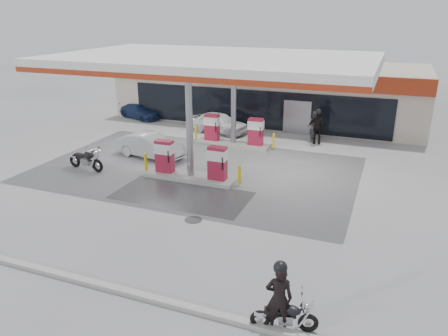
% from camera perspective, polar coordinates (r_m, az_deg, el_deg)
% --- Properties ---
extents(ground, '(90.00, 90.00, 0.00)m').
position_cam_1_polar(ground, '(19.69, -6.84, -3.35)').
color(ground, gray).
rests_on(ground, ground).
extents(wet_patch, '(6.00, 3.00, 0.00)m').
position_cam_1_polar(wet_patch, '(19.47, -5.53, -3.57)').
color(wet_patch, '#4C4C4F').
rests_on(wet_patch, ground).
extents(drain_cover, '(0.70, 0.70, 0.01)m').
position_cam_1_polar(drain_cover, '(17.24, -4.03, -6.78)').
color(drain_cover, '#38383A').
rests_on(drain_cover, ground).
extents(kerb, '(28.00, 0.25, 0.15)m').
position_cam_1_polar(kerb, '(14.60, -20.08, -13.11)').
color(kerb, gray).
rests_on(kerb, ground).
extents(store_building, '(22.00, 8.22, 4.00)m').
position_cam_1_polar(store_building, '(33.46, 6.02, 10.01)').
color(store_building, '#BEB09F').
rests_on(store_building, ground).
extents(canopy, '(16.00, 10.02, 5.51)m').
position_cam_1_polar(canopy, '(22.74, -1.36, 13.73)').
color(canopy, silver).
rests_on(canopy, ground).
extents(pump_island_near, '(5.14, 1.30, 1.78)m').
position_cam_1_polar(pump_island_near, '(21.08, -4.39, 0.42)').
color(pump_island_near, '#9E9E99').
rests_on(pump_island_near, ground).
extents(pump_island_far, '(5.14, 1.30, 1.78)m').
position_cam_1_polar(pump_island_far, '(26.36, 1.24, 4.50)').
color(pump_island_far, '#9E9E99').
rests_on(pump_island_far, ground).
extents(main_motorcycle, '(1.73, 0.72, 0.90)m').
position_cam_1_polar(main_motorcycle, '(11.83, 8.03, -18.68)').
color(main_motorcycle, black).
rests_on(main_motorcycle, ground).
extents(biker_main, '(0.78, 0.61, 1.89)m').
position_cam_1_polar(biker_main, '(11.49, 7.18, -16.54)').
color(biker_main, black).
rests_on(biker_main, ground).
extents(parked_motorcycle, '(2.26, 0.87, 1.16)m').
position_cam_1_polar(parked_motorcycle, '(23.36, -17.54, 0.98)').
color(parked_motorcycle, black).
rests_on(parked_motorcycle, ground).
extents(sedan_white, '(4.21, 2.34, 1.35)m').
position_cam_1_polar(sedan_white, '(29.16, -0.67, 5.96)').
color(sedan_white, white).
rests_on(sedan_white, ground).
extents(attendant, '(0.79, 0.97, 1.88)m').
position_cam_1_polar(attendant, '(27.85, 11.85, 5.42)').
color(attendant, '#525257').
rests_on(attendant, ground).
extents(hatchback_silver, '(4.15, 2.01, 1.31)m').
position_cam_1_polar(hatchback_silver, '(24.53, -9.57, 2.90)').
color(hatchback_silver, '#B4B7BC').
rests_on(hatchback_silver, ground).
extents(parked_car_left, '(3.99, 2.69, 1.07)m').
position_cam_1_polar(parked_car_left, '(33.79, -10.94, 7.31)').
color(parked_car_left, navy).
rests_on(parked_car_left, ground).
extents(biker_walking, '(1.25, 0.67, 2.02)m').
position_cam_1_polar(biker_walking, '(27.23, 12.10, 5.22)').
color(biker_walking, black).
rests_on(biker_walking, ground).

